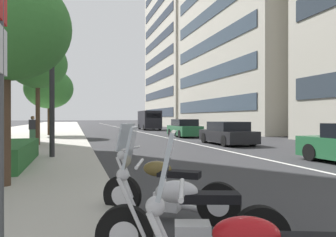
% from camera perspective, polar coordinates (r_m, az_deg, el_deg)
% --- Properties ---
extents(sidewalk_right_plaza, '(160.00, 10.17, 0.15)m').
position_cam_1_polar(sidewalk_right_plaza, '(32.48, -24.24, -2.50)').
color(sidewalk_right_plaza, '#B2ADA3').
rests_on(sidewalk_right_plaza, ground).
extents(lane_centre_stripe, '(110.00, 0.16, 0.01)m').
position_cam_1_polar(lane_centre_stripe, '(37.82, -6.14, -2.23)').
color(lane_centre_stripe, silver).
rests_on(lane_centre_stripe, ground).
extents(motorcycle_by_sign_pole, '(0.84, 2.01, 1.47)m').
position_cam_1_polar(motorcycle_by_sign_pole, '(3.55, 3.75, -18.38)').
color(motorcycle_by_sign_pole, black).
rests_on(motorcycle_by_sign_pole, ground).
extents(motorcycle_mid_row, '(1.40, 1.83, 1.47)m').
position_cam_1_polar(motorcycle_mid_row, '(4.91, -0.52, -13.08)').
color(motorcycle_mid_row, black).
rests_on(motorcycle_mid_row, ground).
extents(car_far_down_avenue, '(4.16, 1.92, 1.33)m').
position_cam_1_polar(car_far_down_avenue, '(18.69, 10.74, -2.72)').
color(car_far_down_avenue, black).
rests_on(car_far_down_avenue, ground).
extents(car_approaching_light, '(4.29, 1.86, 1.44)m').
position_cam_1_polar(car_approaching_light, '(25.69, 2.97, -1.83)').
color(car_approaching_light, '#236038').
rests_on(car_approaching_light, ground).
extents(delivery_van_ahead, '(5.39, 2.34, 2.44)m').
position_cam_1_polar(delivery_van_ahead, '(40.57, -3.42, -0.22)').
color(delivery_van_ahead, black).
rests_on(delivery_van_ahead, ground).
extents(parking_sign_by_curb, '(0.32, 0.06, 2.69)m').
position_cam_1_polar(parking_sign_by_curb, '(3.05, -28.12, 5.18)').
color(parking_sign_by_curb, '#47494C').
rests_on(parking_sign_by_curb, sidewalk_right_plaza).
extents(street_lamp_with_banners, '(1.26, 2.14, 9.03)m').
position_cam_1_polar(street_lamp_with_banners, '(12.68, -19.07, 17.76)').
color(street_lamp_with_banners, '#232326').
rests_on(street_lamp_with_banners, sidewalk_right_plaza).
extents(clipped_hedge_bed, '(4.54, 1.10, 0.64)m').
position_cam_1_polar(clipped_hedge_bed, '(10.68, -26.64, -5.73)').
color(clipped_hedge_bed, '#28602D').
rests_on(clipped_hedge_bed, sidewalk_right_plaza).
extents(street_tree_by_lamp_post, '(2.68, 2.68, 4.46)m').
position_cam_1_polar(street_tree_by_lamp_post, '(7.57, -27.51, 14.66)').
color(street_tree_by_lamp_post, '#473323').
rests_on(street_tree_by_lamp_post, sidewalk_right_plaza).
extents(street_tree_far_plaza, '(2.99, 2.99, 5.51)m').
position_cam_1_polar(street_tree_far_plaza, '(17.91, -22.59, 9.15)').
color(street_tree_far_plaza, '#473323').
rests_on(street_tree_far_plaza, sidewalk_right_plaza).
extents(street_tree_mid_sidewalk, '(3.85, 3.85, 5.43)m').
position_cam_1_polar(street_tree_mid_sidewalk, '(27.31, -20.83, 5.13)').
color(street_tree_mid_sidewalk, '#473323').
rests_on(street_tree_mid_sidewalk, sidewalk_right_plaza).
extents(pedestrian_on_plaza, '(0.32, 0.44, 1.52)m').
position_cam_1_polar(pedestrian_on_plaza, '(18.73, -23.39, -1.89)').
color(pedestrian_on_plaza, '#3F724C').
rests_on(pedestrian_on_plaza, sidewalk_right_plaza).
extents(office_tower_mid_left, '(21.96, 21.26, 31.35)m').
position_cam_1_polar(office_tower_mid_left, '(64.04, 7.52, 12.86)').
color(office_tower_mid_left, '#B7B2A3').
rests_on(office_tower_mid_left, ground).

